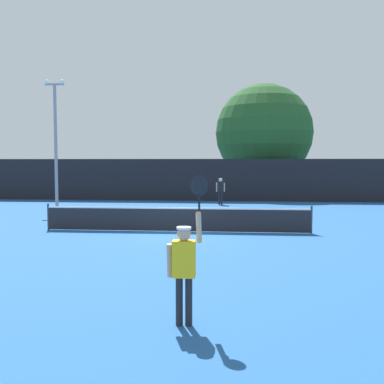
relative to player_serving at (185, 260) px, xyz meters
The scene contains 11 objects.
ground_plane 10.09m from the player_serving, 98.06° to the left, with size 120.00×120.00×0.00m, color #235693.
tennis_net 10.05m from the player_serving, 98.06° to the left, with size 10.55×0.08×1.07m.
perimeter_fence 24.01m from the player_serving, 93.36° to the left, with size 39.16×0.12×2.99m, color black.
player_serving is the anchor object (origin of this frame).
player_receiving 21.29m from the player_serving, 89.89° to the left, with size 0.57×0.25×1.71m.
tennis_ball 13.54m from the player_serving, 83.77° to the left, with size 0.07×0.07×0.07m, color #CCE033.
light_pole 20.23m from the player_serving, 118.16° to the left, with size 1.18×0.28×7.49m.
large_tree 29.90m from the player_serving, 83.46° to the left, with size 7.92×7.92×9.13m.
parked_car_near 33.90m from the player_serving, 106.14° to the left, with size 2.32×4.37×1.69m.
parked_car_mid 32.24m from the player_serving, 88.54° to the left, with size 2.40×4.40×1.69m.
parked_car_far 32.36m from the player_serving, 81.55° to the left, with size 1.97×4.23×1.69m.
Camera 1 is at (2.18, -17.09, 2.73)m, focal length 41.10 mm.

